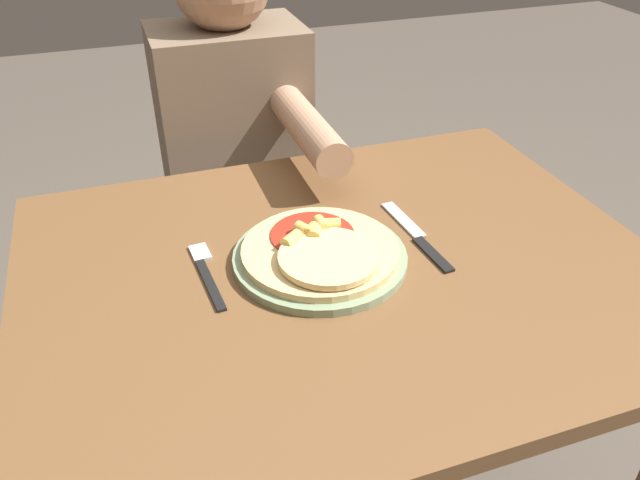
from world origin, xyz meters
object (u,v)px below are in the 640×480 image
(pizza, at_px, (321,250))
(knife, at_px, (417,236))
(dining_table, at_px, (341,329))
(fork, at_px, (206,271))
(person_diner, at_px, (237,157))
(plate, at_px, (320,258))

(pizza, relative_size, knife, 1.11)
(pizza, bearing_deg, knife, 5.31)
(knife, bearing_deg, dining_table, -168.41)
(fork, bearing_deg, knife, -2.88)
(pizza, xyz_separation_m, knife, (0.17, 0.02, -0.02))
(dining_table, bearing_deg, knife, 11.59)
(dining_table, relative_size, person_diner, 0.84)
(plate, xyz_separation_m, knife, (0.17, 0.01, -0.00))
(person_diner, bearing_deg, dining_table, -85.69)
(fork, distance_m, person_diner, 0.56)
(plate, relative_size, knife, 1.23)
(dining_table, height_order, pizza, pizza)
(pizza, distance_m, person_diner, 0.57)
(pizza, bearing_deg, plate, 88.37)
(dining_table, xyz_separation_m, person_diner, (-0.04, 0.58, 0.06))
(dining_table, distance_m, plate, 0.15)
(pizza, height_order, fork, pizza)
(knife, relative_size, person_diner, 0.19)
(knife, bearing_deg, pizza, -174.69)
(dining_table, xyz_separation_m, knife, (0.14, 0.03, 0.14))
(knife, xyz_separation_m, person_diner, (-0.19, 0.55, -0.08))
(plate, bearing_deg, knife, 3.83)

